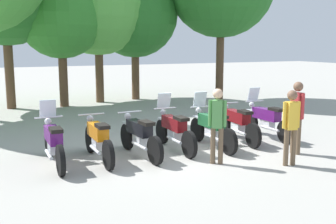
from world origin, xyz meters
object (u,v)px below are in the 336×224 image
motorcycle_3 (174,129)px  motorcycle_4 (211,127)px  motorcycle_0 (53,142)px  motorcycle_2 (139,135)px  motorcycle_6 (266,120)px  tree_2 (61,15)px  tree_3 (98,6)px  person_1 (291,122)px  person_2 (297,112)px  person_0 (217,120)px  motorcycle_5 (237,123)px  tree_4 (135,14)px  motorcycle_1 (98,139)px

motorcycle_3 → motorcycle_4: (0.97, -0.16, 0.00)m
motorcycle_0 → motorcycle_2: 1.95m
motorcycle_2 → motorcycle_4: 1.95m
motorcycle_6 → tree_2: 9.75m
tree_3 → tree_2: bearing=-160.1°
motorcycle_6 → person_1: size_ratio=1.33×
person_2 → tree_2: tree_2 is taller
motorcycle_4 → person_0: person_0 is taller
motorcycle_5 → person_0: 2.31m
motorcycle_0 → person_2: size_ratio=1.26×
person_0 → tree_4: 11.32m
motorcycle_6 → person_1: bearing=151.4°
motorcycle_5 → motorcycle_6: motorcycle_6 is taller
motorcycle_1 → tree_4: tree_4 is taller
motorcycle_3 → tree_2: (-1.16, 8.38, 3.25)m
motorcycle_6 → motorcycle_0: bearing=90.7°
motorcycle_1 → tree_4: (4.31, 9.38, 3.45)m
person_0 → motorcycle_5: bearing=-7.8°
motorcycle_1 → motorcycle_5: same height
tree_4 → motorcycle_1: bearing=-114.7°
motorcycle_1 → tree_2: (0.79, 8.49, 3.26)m
motorcycle_0 → tree_4: 11.28m
motorcycle_0 → motorcycle_6: 5.85m
motorcycle_2 → motorcycle_4: motorcycle_4 is taller
tree_3 → motorcycle_6: bearing=-75.0°
motorcycle_0 → motorcycle_5: bearing=-87.5°
motorcycle_1 → person_1: size_ratio=1.33×
motorcycle_5 → tree_3: tree_3 is taller
motorcycle_1 → person_0: person_0 is taller
motorcycle_1 → motorcycle_6: motorcycle_6 is taller
motorcycle_6 → tree_2: size_ratio=0.39×
motorcycle_0 → person_1: bearing=-114.7°
motorcycle_0 → motorcycle_3: bearing=-88.3°
motorcycle_0 → person_1: size_ratio=1.33×
motorcycle_5 → motorcycle_1: bearing=98.0°
motorcycle_1 → tree_3: 10.17m
motorcycle_1 → motorcycle_5: (3.90, 0.24, 0.00)m
motorcycle_0 → motorcycle_5: (4.88, 0.21, -0.01)m
motorcycle_0 → motorcycle_1: bearing=-91.7°
motorcycle_1 → motorcycle_4: (2.92, -0.04, 0.01)m
motorcycle_2 → tree_2: bearing=-3.0°
motorcycle_4 → person_2: (1.52, -1.37, 0.50)m
motorcycle_0 → person_2: bearing=-104.9°
person_1 → tree_4: 11.89m
person_1 → tree_2: 11.34m
motorcycle_4 → person_2: 2.11m
motorcycle_1 → motorcycle_3: 1.95m
tree_3 → person_1: bearing=-84.1°
motorcycle_5 → person_2: person_2 is taller
motorcycle_1 → motorcycle_6: size_ratio=1.00×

